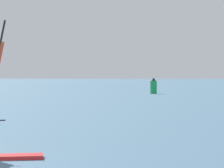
# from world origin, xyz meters

# --- Properties ---
(channel_buoy) EXTENTS (0.99, 0.99, 2.45)m
(channel_buoy) POSITION_xyz_m (-8.32, 59.12, 1.11)
(channel_buoy) COLOR #19994C
(channel_buoy) RESTS_ON ground_plane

